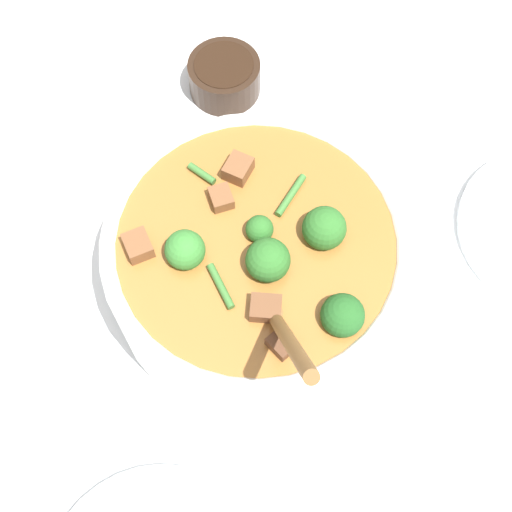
# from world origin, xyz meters

# --- Properties ---
(ground_plane) EXTENTS (4.00, 4.00, 0.00)m
(ground_plane) POSITION_xyz_m (0.00, 0.00, 0.00)
(ground_plane) COLOR silver
(stew_bowl) EXTENTS (0.30, 0.29, 0.24)m
(stew_bowl) POSITION_xyz_m (-0.00, -0.00, 0.06)
(stew_bowl) COLOR white
(stew_bowl) RESTS_ON ground_plane
(condiment_bowl) EXTENTS (0.09, 0.09, 0.04)m
(condiment_bowl) POSITION_xyz_m (0.23, 0.13, 0.02)
(condiment_bowl) COLOR black
(condiment_bowl) RESTS_ON ground_plane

